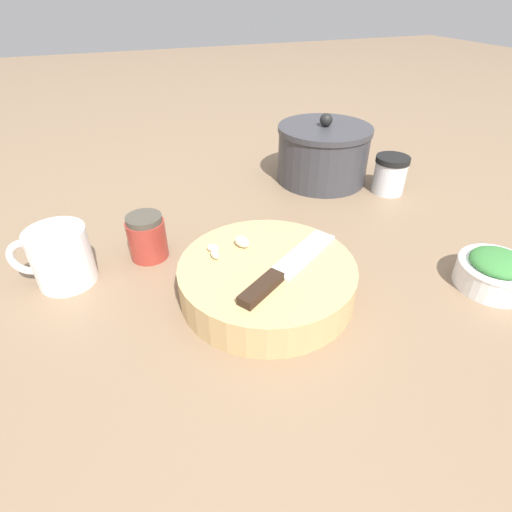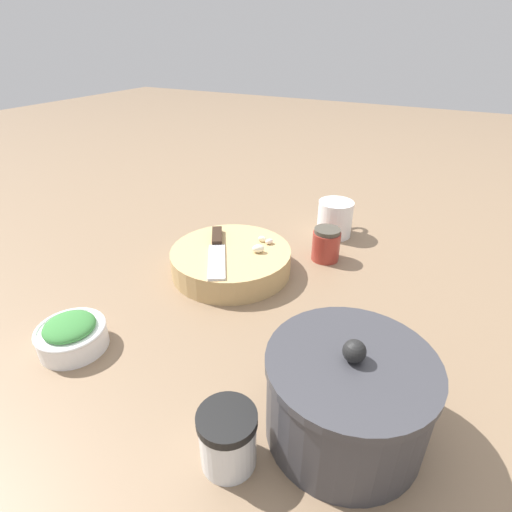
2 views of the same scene
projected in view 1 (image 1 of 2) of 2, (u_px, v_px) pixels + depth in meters
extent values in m
plane|color=#7F664C|center=(273.00, 258.00, 0.68)|extent=(5.00, 5.00, 0.00)
cylinder|color=tan|center=(267.00, 279.00, 0.59)|extent=(0.26, 0.26, 0.05)
cube|color=black|center=(261.00, 288.00, 0.52)|extent=(0.08, 0.06, 0.01)
cube|color=silver|center=(303.00, 254.00, 0.60)|extent=(0.13, 0.10, 0.01)
ellipsoid|color=#F3DED3|center=(213.00, 248.00, 0.60)|extent=(0.02, 0.02, 0.01)
ellipsoid|color=white|center=(242.00, 242.00, 0.61)|extent=(0.03, 0.03, 0.02)
ellipsoid|color=#EEE8C4|center=(215.00, 254.00, 0.59)|extent=(0.01, 0.02, 0.01)
cylinder|color=white|center=(494.00, 275.00, 0.61)|extent=(0.11, 0.11, 0.04)
torus|color=white|center=(498.00, 265.00, 0.60)|extent=(0.11, 0.11, 0.01)
ellipsoid|color=#387A38|center=(499.00, 262.00, 0.60)|extent=(0.08, 0.08, 0.02)
cylinder|color=silver|center=(389.00, 177.00, 0.88)|extent=(0.07, 0.07, 0.07)
cylinder|color=black|center=(393.00, 159.00, 0.85)|extent=(0.07, 0.07, 0.01)
cylinder|color=white|center=(62.00, 257.00, 0.61)|extent=(0.09, 0.09, 0.09)
torus|color=white|center=(29.00, 257.00, 0.60)|extent=(0.06, 0.03, 0.06)
cylinder|color=#9E3328|center=(147.00, 239.00, 0.67)|extent=(0.06, 0.06, 0.07)
cylinder|color=#474238|center=(144.00, 219.00, 0.65)|extent=(0.06, 0.06, 0.01)
cylinder|color=#38383D|center=(323.00, 156.00, 0.92)|extent=(0.20, 0.20, 0.11)
cylinder|color=#38383D|center=(325.00, 129.00, 0.88)|extent=(0.21, 0.21, 0.01)
sphere|color=black|center=(326.00, 120.00, 0.87)|extent=(0.03, 0.03, 0.03)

